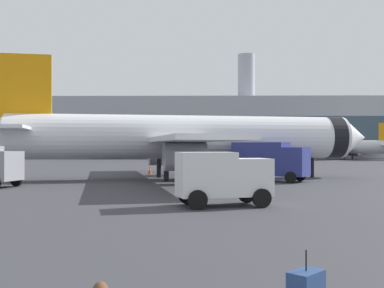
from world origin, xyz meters
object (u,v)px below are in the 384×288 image
object	(u,v)px
cargo_van	(222,176)
airplane_taxiing	(343,147)
safety_cone_near	(206,169)
airplane_at_gate	(182,137)
fuel_truck	(270,160)
safety_cone_mid	(150,170)

from	to	relation	value
cargo_van	airplane_taxiing	bearing A→B (deg)	69.59
safety_cone_near	airplane_at_gate	bearing A→B (deg)	-103.09
cargo_van	safety_cone_near	size ratio (longest dim) A/B	6.27
fuel_truck	safety_cone_mid	xyz separation A→B (m)	(-10.92, 9.94, -1.37)
safety_cone_near	airplane_taxiing	bearing A→B (deg)	60.09
airplane_taxiing	cargo_van	xyz separation A→B (m)	(-30.61, -82.28, -1.25)
safety_cone_near	safety_cone_mid	xyz separation A→B (m)	(-5.86, -2.17, 0.03)
fuel_truck	safety_cone_mid	world-z (taller)	fuel_truck
airplane_taxiing	cargo_van	distance (m)	87.80
safety_cone_mid	airplane_at_gate	bearing A→B (deg)	-63.81
airplane_at_gate	cargo_van	bearing A→B (deg)	-82.22
airplane_taxiing	safety_cone_mid	xyz separation A→B (m)	(-36.83, -56.00, -2.30)
airplane_at_gate	cargo_van	size ratio (longest dim) A/B	7.48
fuel_truck	safety_cone_near	distance (m)	13.20
airplane_taxiing	cargo_van	bearing A→B (deg)	-110.41
safety_cone_mid	fuel_truck	bearing A→B (deg)	-42.30
cargo_van	airplane_at_gate	bearing A→B (deg)	97.78
airplane_taxiing	safety_cone_mid	world-z (taller)	airplane_taxiing
airplane_taxiing	safety_cone_near	xyz separation A→B (m)	(-30.97, -53.83, -2.33)
airplane_at_gate	cargo_van	xyz separation A→B (m)	(2.58, -18.89, -2.21)
cargo_van	safety_cone_mid	bearing A→B (deg)	103.31
airplane_at_gate	airplane_taxiing	bearing A→B (deg)	62.36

